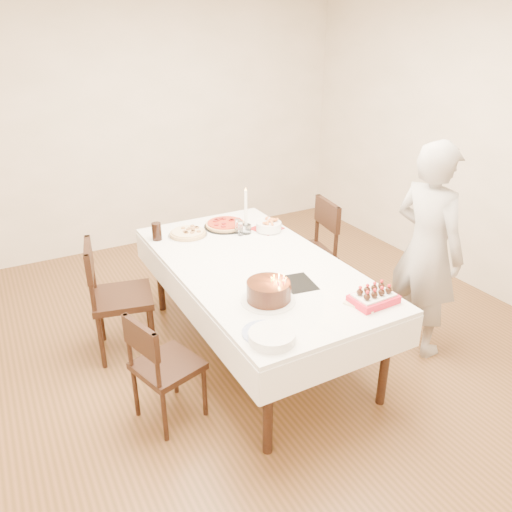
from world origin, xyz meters
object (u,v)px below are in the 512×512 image
dining_table (256,308)px  chair_left_dessert (168,366)px  taper_candle (246,211)px  strawberry_box (374,298)px  chair_right_savory (304,254)px  cola_glass (157,231)px  person (427,251)px  pasta_bowl (269,226)px  pizza_white (188,233)px  pizza_pepperoni (225,225)px  chair_left_savory (122,298)px  layer_cake (268,292)px  birthday_cake (278,289)px

dining_table → chair_left_dessert: 0.91m
taper_candle → chair_left_dessert: bearing=-138.6°
chair_left_dessert → strawberry_box: 1.35m
chair_right_savory → cola_glass: chair_right_savory is taller
cola_glass → strawberry_box: cola_glass is taller
person → pasta_bowl: 1.27m
person → pizza_white: person is taller
pizza_white → taper_candle: size_ratio=0.81×
pizza_pepperoni → strawberry_box: 1.62m
person → taper_candle: size_ratio=4.12×
pizza_white → strawberry_box: bearing=-68.8°
dining_table → chair_left_savory: bearing=150.9°
pasta_bowl → cola_glass: size_ratio=1.49×
chair_left_savory → chair_left_dessert: size_ratio=1.19×
pizza_white → dining_table: bearing=-71.9°
chair_left_dessert → chair_right_savory: bearing=-169.0°
chair_right_savory → cola_glass: 1.31m
chair_left_dessert → pizza_pepperoni: pizza_pepperoni is taller
chair_left_savory → layer_cake: chair_left_savory is taller
pizza_pepperoni → birthday_cake: birthday_cake is taller
chair_left_savory → birthday_cake: bearing=138.0°
pizza_pepperoni → dining_table: bearing=-98.9°
dining_table → person: 1.33m
person → layer_cake: size_ratio=4.72×
pasta_bowl → layer_cake: (-0.59, -1.01, 0.03)m
person → cola_glass: 2.08m
dining_table → layer_cake: layer_cake is taller
person → strawberry_box: person is taller
cola_glass → layer_cake: bearing=-77.3°
person → dining_table: bearing=60.9°
chair_left_savory → person: person is taller
dining_table → person: (1.14, -0.53, 0.44)m
pizza_pepperoni → taper_candle: (0.09, -0.21, 0.18)m
chair_left_savory → taper_candle: (1.08, 0.06, 0.48)m
dining_table → chair_right_savory: 0.87m
layer_cake → cola_glass: bearing=102.7°
chair_right_savory → chair_left_savory: size_ratio=1.03×
pizza_pepperoni → layer_cake: 1.31m
pizza_pepperoni → pizza_white: bearing=-174.9°
dining_table → taper_candle: bearing=69.3°
birthday_cake → pizza_pepperoni: bearing=78.7°
layer_cake → chair_left_savory: bearing=124.3°
pizza_white → pasta_bowl: 0.67m
dining_table → layer_cake: size_ratio=6.19×
pizza_pepperoni → layer_cake: bearing=-103.9°
birthday_cake → dining_table: bearing=75.5°
chair_left_savory → cola_glass: 0.60m
pizza_pepperoni → strawberry_box: size_ratio=1.28×
pizza_white → chair_left_savory: bearing=-159.6°
chair_left_savory → layer_cake: 1.26m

